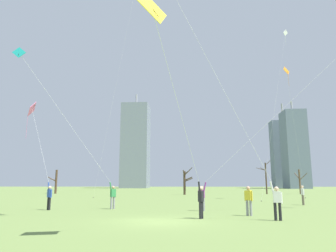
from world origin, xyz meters
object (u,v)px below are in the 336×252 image
bare_tree_left_of_center (266,177)px  bare_tree_right_of_center (185,181)px  kite_flyer_midfield_right_teal (102,178)px  distant_kite_drifting_right_orange (288,80)px  bare_tree_far_right_edge (300,180)px  kite_flyer_midfield_center_green (255,158)px  distant_kite_drifting_left_white (283,50)px  bare_tree_center (56,181)px  bystander_strolling_midfield (303,194)px  kite_flyer_midfield_left_red (242,156)px  distant_kite_high_overhead_purple (131,11)px  bystander_watching_nearby (249,199)px  kite_flyer_foreground_right_yellow (193,168)px  kite_flyer_far_back_pink (44,168)px

bare_tree_left_of_center → bare_tree_right_of_center: size_ratio=1.31×
kite_flyer_midfield_right_teal → distant_kite_drifting_right_orange: size_ratio=0.71×
bare_tree_far_right_edge → bare_tree_right_of_center: size_ratio=0.98×
kite_flyer_midfield_center_green → bare_tree_left_of_center: 42.84m
distant_kite_drifting_left_white → bare_tree_center: size_ratio=4.91×
bystander_strolling_midfield → bare_tree_left_of_center: size_ratio=0.28×
bystander_strolling_midfield → distant_kite_drifting_right_orange: distant_kite_drifting_right_orange is taller
bare_tree_center → bare_tree_far_right_edge: size_ratio=0.99×
kite_flyer_midfield_left_red → bare_tree_right_of_center: size_ratio=3.48×
kite_flyer_midfield_right_teal → distant_kite_high_overhead_purple: size_ratio=0.37×
bystander_watching_nearby → bare_tree_center: bearing=125.6°
bystander_watching_nearby → bare_tree_right_of_center: bare_tree_right_of_center is taller
distant_kite_high_overhead_purple → bystander_watching_nearby: bearing=-63.5°
distant_kite_high_overhead_purple → kite_flyer_foreground_right_yellow: bearing=-72.3°
distant_kite_drifting_left_white → distant_kite_high_overhead_purple: 22.03m
kite_flyer_midfield_left_red → bystander_strolling_midfield: kite_flyer_midfield_left_red is taller
kite_flyer_foreground_right_yellow → bare_tree_left_of_center: bearing=72.9°
kite_flyer_foreground_right_yellow → bare_tree_right_of_center: (-1.07, 38.43, -0.26)m
bystander_strolling_midfield → bare_tree_right_of_center: (-10.38, 25.60, 1.32)m
kite_flyer_midfield_center_green → distant_kite_drifting_right_orange: size_ratio=1.03×
kite_flyer_midfield_center_green → bystander_watching_nearby: 3.24m
kite_flyer_midfield_right_teal → bare_tree_right_of_center: kite_flyer_midfield_right_teal is taller
kite_flyer_far_back_pink → bare_tree_right_of_center: kite_flyer_far_back_pink is taller
kite_flyer_midfield_left_red → bare_tree_left_of_center: bearing=74.9°
bare_tree_right_of_center → bare_tree_center: bearing=170.5°
kite_flyer_foreground_right_yellow → distant_kite_drifting_left_white: size_ratio=0.40×
kite_flyer_midfield_left_red → distant_kite_drifting_right_orange: bearing=62.4°
kite_flyer_midfield_center_green → bare_tree_center: size_ratio=3.73×
distant_kite_drifting_right_orange → distant_kite_high_overhead_purple: (-20.20, 4.28, 12.45)m
kite_flyer_far_back_pink → distant_kite_drifting_left_white: 31.20m
distant_kite_drifting_right_orange → bare_tree_far_right_edge: distant_kite_drifting_right_orange is taller
kite_flyer_midfield_left_red → distant_kite_high_overhead_purple: (-11.88, 20.17, 22.87)m
kite_flyer_midfield_left_red → bare_tree_center: size_ratio=3.58×
kite_flyer_midfield_center_green → bare_tree_right_of_center: 37.91m
kite_flyer_far_back_pink → bare_tree_center: bearing=111.9°
distant_kite_drifting_left_white → bare_tree_far_right_edge: 26.58m
bystander_watching_nearby → bare_tree_right_of_center: 35.48m
kite_flyer_midfield_center_green → distant_kite_drifting_left_white: bearing=69.1°
kite_flyer_midfield_center_green → kite_flyer_midfield_left_red: kite_flyer_midfield_center_green is taller
kite_flyer_midfield_center_green → distant_kite_high_overhead_purple: size_ratio=0.53×
distant_kite_drifting_left_white → distant_kite_high_overhead_purple: (-20.08, 3.65, 8.30)m
distant_kite_drifting_right_orange → bare_tree_center: bearing=151.2°
kite_flyer_far_back_pink → bystander_watching_nearby: size_ratio=5.71×
bare_tree_center → bare_tree_left_of_center: size_ratio=0.74×
kite_flyer_midfield_left_red → bare_tree_left_of_center: size_ratio=2.65×
distant_kite_drifting_right_orange → bare_tree_left_of_center: 23.06m
bystander_watching_nearby → bare_tree_far_right_edge: (15.92, 39.77, 1.53)m
kite_flyer_midfield_right_teal → kite_flyer_midfield_left_red: kite_flyer_midfield_left_red is taller
distant_kite_high_overhead_purple → bare_tree_center: size_ratio=6.99×
bystander_watching_nearby → bare_tree_center: (-28.09, 39.19, 1.39)m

